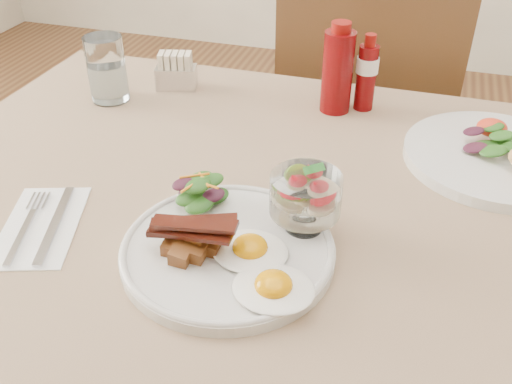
% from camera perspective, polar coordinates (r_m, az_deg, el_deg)
% --- Properties ---
extents(table, '(1.33, 0.88, 0.75)m').
position_cam_1_polar(table, '(0.91, 5.49, -5.54)').
color(table, '#52311A').
rests_on(table, ground).
extents(chair_far, '(0.42, 0.42, 0.93)m').
position_cam_1_polar(chair_far, '(1.53, 10.68, 6.02)').
color(chair_far, '#52311A').
rests_on(chair_far, ground).
extents(main_plate, '(0.28, 0.28, 0.02)m').
position_cam_1_polar(main_plate, '(0.75, -2.84, -5.90)').
color(main_plate, silver).
rests_on(main_plate, table).
extents(fried_eggs, '(0.16, 0.16, 0.03)m').
position_cam_1_polar(fried_eggs, '(0.70, 0.53, -7.54)').
color(fried_eggs, white).
rests_on(fried_eggs, main_plate).
extents(bacon_potato_pile, '(0.12, 0.07, 0.05)m').
position_cam_1_polar(bacon_potato_pile, '(0.72, -6.53, -4.65)').
color(bacon_potato_pile, brown).
rests_on(bacon_potato_pile, main_plate).
extents(side_salad, '(0.08, 0.07, 0.04)m').
position_cam_1_polar(side_salad, '(0.81, -5.58, -0.06)').
color(side_salad, '#1A4713').
rests_on(side_salad, main_plate).
extents(fruit_cup, '(0.09, 0.09, 0.10)m').
position_cam_1_polar(fruit_cup, '(0.75, 4.98, -0.29)').
color(fruit_cup, white).
rests_on(fruit_cup, main_plate).
extents(second_plate, '(0.30, 0.30, 0.07)m').
position_cam_1_polar(second_plate, '(1.00, 24.08, 3.24)').
color(second_plate, silver).
rests_on(second_plate, table).
extents(ketchup_bottle, '(0.07, 0.07, 0.17)m').
position_cam_1_polar(ketchup_bottle, '(1.09, 8.16, 11.94)').
color(ketchup_bottle, '#600507').
rests_on(ketchup_bottle, table).
extents(hot_sauce_bottle, '(0.05, 0.05, 0.15)m').
position_cam_1_polar(hot_sauce_bottle, '(1.10, 11.00, 11.54)').
color(hot_sauce_bottle, '#600507').
rests_on(hot_sauce_bottle, table).
extents(sugar_caddy, '(0.09, 0.06, 0.07)m').
position_cam_1_polar(sugar_caddy, '(1.20, -8.00, 11.72)').
color(sugar_caddy, silver).
rests_on(sugar_caddy, table).
extents(water_glass, '(0.07, 0.07, 0.13)m').
position_cam_1_polar(water_glass, '(1.16, -14.65, 11.46)').
color(water_glass, white).
rests_on(water_glass, table).
extents(napkin_cutlery, '(0.16, 0.21, 0.01)m').
position_cam_1_polar(napkin_cutlery, '(0.85, -20.64, -3.15)').
color(napkin_cutlery, white).
rests_on(napkin_cutlery, table).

